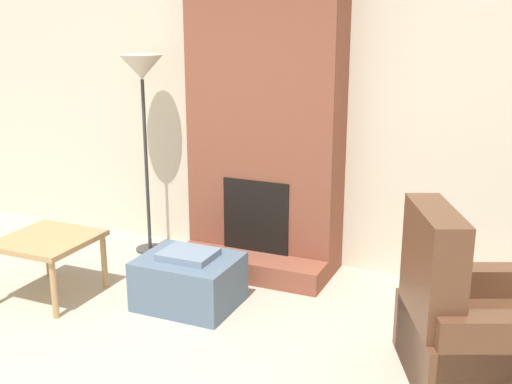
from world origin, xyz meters
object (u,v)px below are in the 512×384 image
ottoman (189,280)px  side_table (48,245)px  floor_lamp_left (142,79)px  armchair (469,331)px

ottoman → side_table: 1.07m
floor_lamp_left → ottoman: bearing=-43.7°
ottoman → floor_lamp_left: 1.77m
ottoman → armchair: 1.94m
ottoman → side_table: bearing=-165.1°
armchair → ottoman: bearing=60.5°
armchair → floor_lamp_left: 3.20m
armchair → side_table: bearing=67.7°
armchair → side_table: size_ratio=1.69×
armchair → side_table: (-2.94, -0.07, 0.11)m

